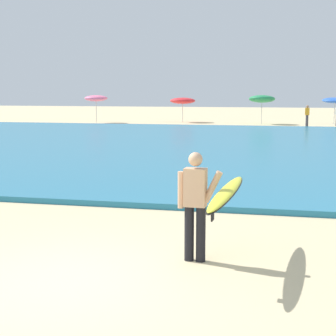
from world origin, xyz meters
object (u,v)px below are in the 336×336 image
object	(u,v)px
surfer_with_board	(210,198)
beach_umbrella_1	(183,101)
beach_umbrella_3	(335,100)
beach_umbrella_0	(96,98)
beachgoer_near_row_mid	(307,115)
beach_umbrella_2	(262,99)

from	to	relation	value
surfer_with_board	beach_umbrella_1	distance (m)	37.56
beach_umbrella_1	beach_umbrella_3	size ratio (longest dim) A/B	0.98
surfer_with_board	beach_umbrella_0	bearing A→B (deg)	112.93
beach_umbrella_1	beachgoer_near_row_mid	world-z (taller)	beach_umbrella_1
surfer_with_board	beach_umbrella_2	world-z (taller)	beach_umbrella_2
surfer_with_board	beach_umbrella_3	xyz separation A→B (m)	(4.61, 37.00, 0.85)
surfer_with_board	beach_umbrella_3	distance (m)	37.29
beach_umbrella_0	beach_umbrella_3	bearing A→B (deg)	7.40
beach_umbrella_2	beach_umbrella_3	world-z (taller)	beach_umbrella_2
beachgoer_near_row_mid	beach_umbrella_2	bearing A→B (deg)	149.72
beach_umbrella_1	beach_umbrella_0	bearing A→B (deg)	-161.89
beach_umbrella_0	beach_umbrella_2	bearing A→B (deg)	4.96
beach_umbrella_1	beachgoer_near_row_mid	size ratio (longest dim) A/B	1.35
beach_umbrella_1	beach_umbrella_2	bearing A→B (deg)	-9.20
beach_umbrella_3	beachgoer_near_row_mid	xyz separation A→B (m)	(-2.20, -3.35, -1.04)
beachgoer_near_row_mid	beach_umbrella_1	bearing A→B (deg)	162.95
beach_umbrella_2	beachgoer_near_row_mid	distance (m)	4.18
beach_umbrella_0	beachgoer_near_row_mid	bearing A→B (deg)	-2.88
surfer_with_board	beach_umbrella_1	world-z (taller)	beach_umbrella_1
beach_umbrella_2	beachgoer_near_row_mid	xyz separation A→B (m)	(3.47, -2.03, -1.15)
beach_umbrella_0	beachgoer_near_row_mid	distance (m)	17.07
beach_umbrella_2	surfer_with_board	bearing A→B (deg)	-88.30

